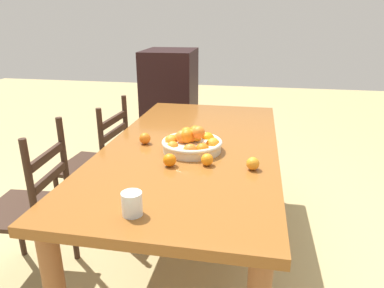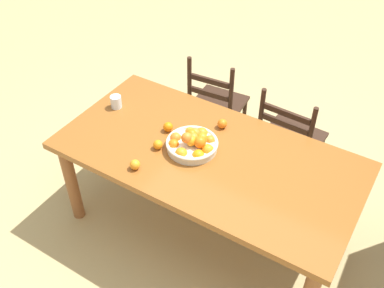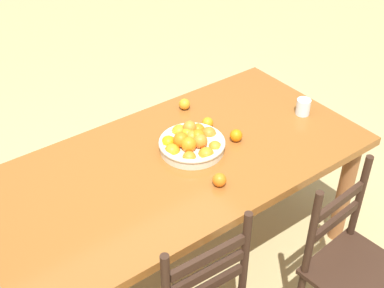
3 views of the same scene
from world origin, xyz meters
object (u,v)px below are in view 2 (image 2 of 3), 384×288
at_px(fruit_bowl, 192,143).
at_px(dining_table, 208,164).
at_px(chair_near_window, 289,140).
at_px(orange_loose_3, 222,124).
at_px(orange_loose_1, 168,127).
at_px(orange_loose_2, 158,145).
at_px(drinking_glass, 116,102).
at_px(chair_by_cabinet, 216,106).
at_px(orange_loose_0, 135,165).

bearing_deg(fruit_bowl, dining_table, 9.11).
bearing_deg(dining_table, chair_near_window, 69.02).
bearing_deg(orange_loose_3, orange_loose_1, -142.81).
xyz_separation_m(dining_table, orange_loose_1, (-0.35, 0.05, 0.13)).
xyz_separation_m(dining_table, orange_loose_2, (-0.30, -0.13, 0.13)).
xyz_separation_m(orange_loose_1, orange_loose_3, (0.30, 0.23, 0.00)).
xyz_separation_m(chair_near_window, fruit_bowl, (-0.40, -0.78, 0.36)).
xyz_separation_m(dining_table, drinking_glass, (-0.82, 0.08, 0.14)).
bearing_deg(dining_table, drinking_glass, 174.34).
height_order(dining_table, drinking_glass, drinking_glass).
xyz_separation_m(fruit_bowl, drinking_glass, (-0.71, 0.10, -0.00)).
height_order(orange_loose_1, orange_loose_3, same).
relative_size(orange_loose_2, orange_loose_3, 0.94).
bearing_deg(chair_near_window, orange_loose_1, 50.87).
bearing_deg(orange_loose_1, dining_table, -8.69).
distance_m(fruit_bowl, orange_loose_1, 0.25).
bearing_deg(orange_loose_3, dining_table, -79.86).
xyz_separation_m(chair_near_window, orange_loose_1, (-0.64, -0.71, 0.35)).
bearing_deg(chair_near_window, chair_by_cabinet, -4.15).
height_order(orange_loose_0, orange_loose_3, orange_loose_3).
xyz_separation_m(orange_loose_2, drinking_glass, (-0.52, 0.21, 0.01)).
bearing_deg(orange_loose_1, chair_near_window, 47.98).
height_order(orange_loose_1, orange_loose_2, orange_loose_1).
height_order(fruit_bowl, orange_loose_3, fruit_bowl).
bearing_deg(fruit_bowl, chair_by_cabinet, 108.98).
bearing_deg(chair_by_cabinet, drinking_glass, 57.00).
xyz_separation_m(orange_loose_3, drinking_glass, (-0.77, -0.20, 0.01)).
bearing_deg(orange_loose_3, fruit_bowl, -101.11).
xyz_separation_m(dining_table, orange_loose_0, (-0.31, -0.36, 0.13)).
height_order(chair_by_cabinet, orange_loose_1, chair_by_cabinet).
distance_m(chair_near_window, orange_loose_3, 0.69).
height_order(orange_loose_0, orange_loose_1, orange_loose_1).
relative_size(chair_near_window, orange_loose_3, 13.86).
distance_m(dining_table, orange_loose_0, 0.50).
bearing_deg(orange_loose_3, orange_loose_0, -112.37).
xyz_separation_m(orange_loose_1, orange_loose_2, (0.05, -0.18, -0.00)).
xyz_separation_m(orange_loose_2, orange_loose_3, (0.25, 0.41, 0.00)).
bearing_deg(drinking_glass, orange_loose_3, 14.34).
height_order(orange_loose_0, orange_loose_2, orange_loose_0).
xyz_separation_m(chair_near_window, orange_loose_0, (-0.60, -1.12, 0.35)).
bearing_deg(dining_table, chair_by_cabinet, 115.55).
distance_m(orange_loose_0, orange_loose_3, 0.69).
height_order(dining_table, orange_loose_3, orange_loose_3).
distance_m(orange_loose_2, orange_loose_3, 0.48).
xyz_separation_m(dining_table, orange_loose_3, (-0.05, 0.28, 0.13)).
distance_m(chair_near_window, chair_by_cabinet, 0.70).
height_order(fruit_bowl, drinking_glass, fruit_bowl).
distance_m(orange_loose_0, drinking_glass, 0.67).
distance_m(orange_loose_0, orange_loose_2, 0.23).
xyz_separation_m(orange_loose_1, drinking_glass, (-0.47, 0.03, 0.01)).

